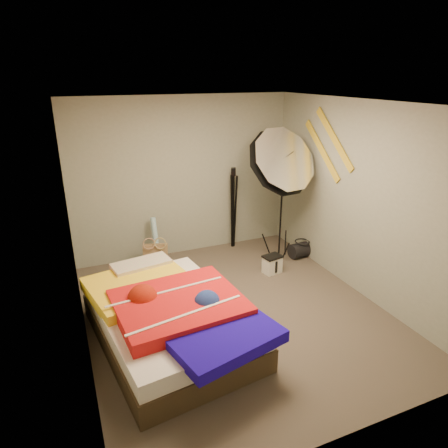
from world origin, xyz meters
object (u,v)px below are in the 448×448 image
bed (170,317)px  photo_umbrella (279,163)px  camera_tripod (233,203)px  duffel_bag (302,250)px  tote_bag (156,256)px  wrapping_roll (156,240)px  camera_case (272,265)px

bed → photo_umbrella: bearing=32.0°
camera_tripod → duffel_bag: bearing=-43.6°
tote_bag → camera_tripod: (1.40, 0.26, 0.60)m
wrapping_roll → duffel_bag: bearing=-18.4°
bed → photo_umbrella: photo_umbrella is taller
camera_case → photo_umbrella: photo_umbrella is taller
duffel_bag → camera_tripod: camera_tripod is taller
camera_tripod → camera_case: bearing=-82.7°
duffel_bag → photo_umbrella: (-0.50, -0.00, 1.45)m
photo_umbrella → camera_tripod: size_ratio=1.60×
wrapping_roll → bed: 2.04m
duffel_bag → bed: bearing=-158.1°
camera_case → camera_tripod: bearing=86.6°
bed → camera_tripod: camera_tripod is taller
tote_bag → wrapping_roll: size_ratio=0.51×
photo_umbrella → camera_tripod: 1.19m
tote_bag → photo_umbrella: 2.31m
bed → duffel_bag: bearing=26.8°
camera_case → photo_umbrella: size_ratio=0.12×
camera_case → bed: size_ratio=0.11×
tote_bag → duffel_bag: bearing=3.7°
photo_umbrella → camera_case: bearing=-125.8°
duffel_bag → camera_tripod: bearing=131.5°
camera_case → camera_tripod: 1.30m
camera_case → camera_tripod: camera_tripod is taller
wrapping_roll → photo_umbrella: 2.22m
tote_bag → bed: 1.85m
tote_bag → camera_tripod: size_ratio=0.27×
tote_bag → bed: size_ratio=0.16×
bed → camera_tripod: 2.72m
camera_case → duffel_bag: camera_case is taller
tote_bag → bed: (-0.28, -1.82, 0.12)m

